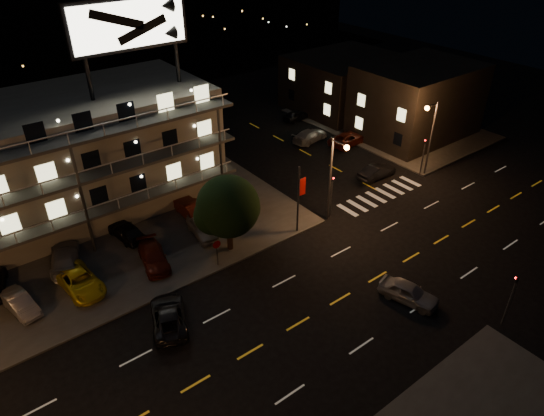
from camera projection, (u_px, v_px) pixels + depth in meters
ground at (320, 311)px, 34.05m from camera, size 140.00×140.00×0.00m
curb_nw at (32, 248)px, 40.18m from camera, size 44.00×24.00×0.15m
curb_ne at (387, 123)px, 62.90m from camera, size 16.00×24.00×0.15m
motel at (52, 161)px, 42.07m from camera, size 28.00×13.80×18.10m
side_bldg_front at (417, 101)px, 57.99m from camera, size 14.06×10.00×8.50m
side_bldg_back at (345, 82)px, 66.43m from camera, size 14.06×12.00×7.00m
streetlight_nc at (334, 172)px, 41.11m from camera, size 0.44×1.92×8.00m
streetlight_ne at (430, 132)px, 48.40m from camera, size 1.92×0.44×8.00m
signal_nw at (332, 192)px, 43.02m from camera, size 0.20×0.27×4.60m
signal_sw at (512, 296)px, 31.63m from camera, size 0.20×0.27×4.60m
signal_ne at (424, 153)px, 49.73m from camera, size 0.27×0.20×4.60m
banner_north at (299, 198)px, 40.48m from camera, size 0.83×0.16×6.40m
stop_sign at (217, 249)px, 37.33m from camera, size 0.91×0.11×2.61m
tree at (228, 208)px, 37.91m from camera, size 5.24×5.04×6.59m
lot_car_1 at (20, 303)px, 33.59m from camera, size 2.11×4.06×1.28m
lot_car_2 at (80, 281)px, 35.46m from camera, size 2.77×5.19×1.39m
lot_car_3 at (154, 257)px, 37.94m from camera, size 2.80×4.86×1.33m
lot_car_4 at (202, 228)px, 41.27m from camera, size 2.28×4.43×1.44m
lot_car_7 at (65, 258)px, 37.74m from camera, size 3.56×5.45×1.47m
lot_car_8 at (126, 230)px, 40.90m from camera, size 2.25×4.47×1.46m
lot_car_9 at (191, 209)px, 43.75m from camera, size 1.83×4.74×1.54m
side_car_0 at (376, 172)px, 50.17m from camera, size 4.33×1.54×1.42m
side_car_1 at (348, 139)px, 57.23m from camera, size 5.36×2.79×1.44m
side_car_2 at (310, 136)px, 58.00m from camera, size 5.26×2.83×1.45m
side_car_3 at (296, 115)px, 63.69m from camera, size 4.00×1.86×1.33m
road_car_east at (409, 292)px, 34.60m from camera, size 2.80×4.59×1.46m
road_car_west at (168, 316)px, 32.68m from camera, size 3.97×5.42×1.37m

